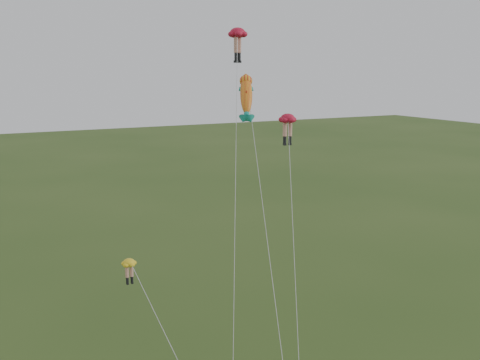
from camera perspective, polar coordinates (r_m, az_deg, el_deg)
name	(u,v)px	position (r m, az deg, el deg)	size (l,w,h in m)	color
legs_kite_red_high	(237,40)	(39.79, -0.27, 14.70)	(7.47, 13.07, 21.46)	#B9132D
legs_kite_red_mid	(288,127)	(35.32, 5.13, 5.67)	(5.68, 10.52, 15.63)	#B9132D
legs_kite_yellow	(134,274)	(31.72, -11.28, -9.78)	(2.36, 10.81, 7.70)	yellow
fish_kite	(246,95)	(35.40, 0.69, 9.02)	(4.12, 12.43, 18.46)	gold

